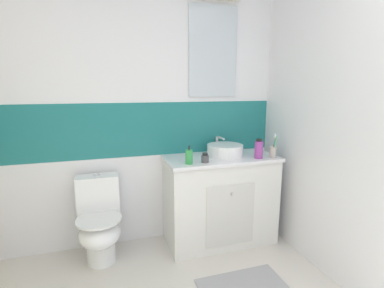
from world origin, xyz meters
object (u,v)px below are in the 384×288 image
at_px(sink_basin, 225,150).
at_px(hair_gel_jar, 205,158).
at_px(toothbrush_cup, 273,151).
at_px(soap_dispenser, 189,157).
at_px(mouthwash_bottle, 259,149).
at_px(toilet, 99,223).

bearing_deg(sink_basin, hair_gel_jar, -146.16).
distance_m(toothbrush_cup, soap_dispenser, 0.80).
bearing_deg(soap_dispenser, sink_basin, 24.13).
bearing_deg(soap_dispenser, mouthwash_bottle, 0.07).
distance_m(toothbrush_cup, mouthwash_bottle, 0.14).
xyz_separation_m(soap_dispenser, mouthwash_bottle, (0.66, 0.00, 0.02)).
height_order(toilet, soap_dispenser, soap_dispenser).
height_order(sink_basin, toilet, sink_basin).
distance_m(hair_gel_jar, mouthwash_bottle, 0.52).
bearing_deg(toothbrush_cup, hair_gel_jar, 178.13).
relative_size(toothbrush_cup, mouthwash_bottle, 1.26).
bearing_deg(hair_gel_jar, toothbrush_cup, -1.87).
bearing_deg(hair_gel_jar, soap_dispenser, -177.35).
bearing_deg(toilet, sink_basin, 1.01).
height_order(soap_dispenser, hair_gel_jar, soap_dispenser).
xyz_separation_m(sink_basin, soap_dispenser, (-0.41, -0.18, 0.00)).
height_order(sink_basin, soap_dispenser, sink_basin).
xyz_separation_m(toilet, mouthwash_bottle, (1.42, -0.16, 0.59)).
height_order(sink_basin, toothbrush_cup, toothbrush_cup).
xyz_separation_m(toilet, toothbrush_cup, (1.56, -0.18, 0.57)).
bearing_deg(hair_gel_jar, sink_basin, 33.84).
relative_size(hair_gel_jar, mouthwash_bottle, 0.46).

